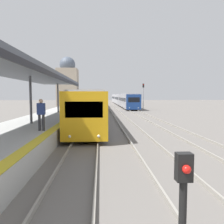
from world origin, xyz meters
The scene contains 7 objects.
platform_canopy centered at (-3.64, 15.32, 4.09)m, with size 4.00×23.01×3.29m.
person_on_platform centered at (-2.22, 12.30, 1.87)m, with size 0.40×0.22×1.66m.
train_near centered at (0.00, 36.97, 1.73)m, with size 2.61×49.00×3.11m.
train_far centered at (6.65, 61.34, 1.69)m, with size 2.59×46.72×3.03m.
signal_post_near centered at (1.92, 3.38, 1.27)m, with size 0.20×0.21×2.07m.
signal_mast_far centered at (8.74, 40.44, 3.07)m, with size 0.28×0.29×4.86m.
distant_domed_building centered at (-7.39, 57.15, 5.83)m, with size 5.09×5.09×12.41m.
Camera 1 is at (0.88, 0.76, 2.80)m, focal length 35.00 mm.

